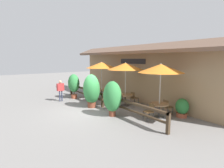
% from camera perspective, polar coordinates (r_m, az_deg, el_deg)
% --- Properties ---
extents(ground_plane, '(60.00, 60.00, 0.00)m').
position_cam_1_polar(ground_plane, '(11.18, -7.70, -8.43)').
color(ground_plane, slate).
extents(building_facade, '(14.28, 1.49, 4.23)m').
position_cam_1_polar(building_facade, '(13.19, 8.02, 3.71)').
color(building_facade, '#997A56').
rests_on(building_facade, ground).
extents(patio_railing, '(10.40, 0.14, 0.95)m').
position_cam_1_polar(patio_railing, '(11.52, -3.16, -4.29)').
color(patio_railing, '#3D2D1E').
rests_on(patio_railing, ground).
extents(patio_umbrella_near, '(2.42, 2.42, 2.96)m').
position_cam_1_polar(patio_umbrella_near, '(13.83, -3.45, 6.16)').
color(patio_umbrella_near, '#B7B2A8').
rests_on(patio_umbrella_near, ground).
extents(dining_table_near, '(1.03, 1.03, 0.77)m').
position_cam_1_polar(dining_table_near, '(14.06, -3.38, -2.29)').
color(dining_table_near, olive).
rests_on(dining_table_near, ground).
extents(chair_near_streetside, '(0.46, 0.46, 0.87)m').
position_cam_1_polar(chair_near_streetside, '(13.75, -5.96, -3.12)').
color(chair_near_streetside, brown).
rests_on(chair_near_streetside, ground).
extents(chair_near_wallside, '(0.47, 0.47, 0.87)m').
position_cam_1_polar(chair_near_wallside, '(14.51, -1.05, -2.47)').
color(chair_near_wallside, brown).
rests_on(chair_near_wallside, ground).
extents(patio_umbrella_middle, '(2.42, 2.42, 2.96)m').
position_cam_1_polar(patio_umbrella_middle, '(11.73, 4.44, 5.76)').
color(patio_umbrella_middle, '#B7B2A8').
rests_on(patio_umbrella_middle, ground).
extents(dining_table_middle, '(1.03, 1.03, 0.77)m').
position_cam_1_polar(dining_table_middle, '(12.00, 4.33, -4.15)').
color(dining_table_middle, olive).
rests_on(dining_table_middle, ground).
extents(chair_middle_streetside, '(0.49, 0.49, 0.87)m').
position_cam_1_polar(chair_middle_streetside, '(11.59, 1.26, -5.23)').
color(chair_middle_streetside, brown).
rests_on(chair_middle_streetside, ground).
extents(chair_middle_wallside, '(0.43, 0.43, 0.87)m').
position_cam_1_polar(chair_middle_wallside, '(12.49, 7.19, -4.31)').
color(chair_middle_wallside, brown).
rests_on(chair_middle_wallside, ground).
extents(patio_umbrella_far, '(2.42, 2.42, 2.96)m').
position_cam_1_polar(patio_umbrella_far, '(9.64, 15.65, 4.93)').
color(patio_umbrella_far, '#B7B2A8').
rests_on(patio_umbrella_far, ground).
extents(dining_table_far, '(1.03, 1.03, 0.77)m').
position_cam_1_polar(dining_table_far, '(9.97, 15.19, -7.02)').
color(dining_table_far, olive).
rests_on(dining_table_far, ground).
extents(chair_far_streetside, '(0.51, 0.51, 0.87)m').
position_cam_1_polar(chair_far_streetside, '(9.48, 12.14, -8.53)').
color(chair_far_streetside, brown).
rests_on(chair_far_streetside, ground).
extents(chair_far_wallside, '(0.48, 0.48, 0.87)m').
position_cam_1_polar(chair_far_wallside, '(10.59, 17.58, -6.94)').
color(chair_far_wallside, brown).
rests_on(chair_far_wallside, ground).
extents(potted_plant_entrance_palm, '(1.18, 1.06, 2.19)m').
position_cam_1_polar(potted_plant_entrance_palm, '(11.52, -6.71, -1.92)').
color(potted_plant_entrance_palm, brown).
rests_on(potted_plant_entrance_palm, ground).
extents(potted_plant_small_flowering, '(1.10, 0.99, 1.98)m').
position_cam_1_polar(potted_plant_small_flowering, '(9.71, 0.11, -4.27)').
color(potted_plant_small_flowering, brown).
rests_on(potted_plant_small_flowering, ground).
extents(potted_plant_tall_tropical, '(0.99, 0.89, 1.97)m').
position_cam_1_polar(potted_plant_tall_tropical, '(14.37, -12.37, 0.03)').
color(potted_plant_tall_tropical, '#9E4C33').
rests_on(potted_plant_tall_tropical, ground).
extents(potted_plant_corner_fern, '(0.73, 0.66, 1.04)m').
position_cam_1_polar(potted_plant_corner_fern, '(10.42, 21.89, -7.23)').
color(potted_plant_corner_fern, '#9E4C33').
rests_on(potted_plant_corner_fern, ground).
extents(pedestrian, '(0.29, 0.55, 1.60)m').
position_cam_1_polar(pedestrian, '(13.64, -16.48, -1.23)').
color(pedestrian, '#2D334C').
rests_on(pedestrian, ground).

